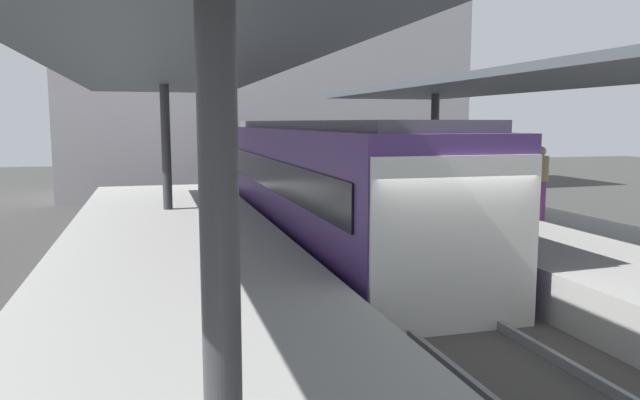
# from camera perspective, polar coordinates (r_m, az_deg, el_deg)

# --- Properties ---
(ground_plane) EXTENTS (80.00, 80.00, 0.00)m
(ground_plane) POSITION_cam_1_polar(r_m,az_deg,el_deg) (10.03, 10.23, -11.80)
(ground_plane) COLOR #383835
(platform_left) EXTENTS (4.40, 28.00, 1.00)m
(platform_left) POSITION_cam_1_polar(r_m,az_deg,el_deg) (8.96, -12.58, -10.84)
(platform_left) COLOR #9E9E99
(platform_left) RESTS_ON ground_plane
(platform_right) EXTENTS (4.40, 28.00, 1.00)m
(platform_right) POSITION_cam_1_polar(r_m,az_deg,el_deg) (11.99, 27.00, -6.82)
(platform_right) COLOR #9E9E99
(platform_right) RESTS_ON ground_plane
(track_ballast) EXTENTS (3.20, 28.00, 0.20)m
(track_ballast) POSITION_cam_1_polar(r_m,az_deg,el_deg) (10.00, 10.25, -11.26)
(track_ballast) COLOR #423F3D
(track_ballast) RESTS_ON ground_plane
(rail_near_side) EXTENTS (0.08, 28.00, 0.14)m
(rail_near_side) POSITION_cam_1_polar(r_m,az_deg,el_deg) (9.66, 6.35, -10.78)
(rail_near_side) COLOR slate
(rail_near_side) RESTS_ON track_ballast
(rail_far_side) EXTENTS (0.08, 28.00, 0.14)m
(rail_far_side) POSITION_cam_1_polar(r_m,az_deg,el_deg) (10.27, 13.94, -9.86)
(rail_far_side) COLOR slate
(rail_far_side) RESTS_ON track_ballast
(commuter_train) EXTENTS (2.78, 14.54, 3.10)m
(commuter_train) POSITION_cam_1_polar(r_m,az_deg,el_deg) (15.58, 0.08, 1.67)
(commuter_train) COLOR #472D6B
(commuter_train) RESTS_ON track_ballast
(canopy_left) EXTENTS (4.18, 21.00, 3.38)m
(canopy_left) POSITION_cam_1_polar(r_m,az_deg,el_deg) (9.97, -13.64, 12.81)
(canopy_left) COLOR #333335
(canopy_left) RESTS_ON platform_left
(canopy_right) EXTENTS (4.18, 21.00, 3.23)m
(canopy_right) POSITION_cam_1_polar(r_m,az_deg,el_deg) (12.75, 23.65, 10.53)
(canopy_right) COLOR #333335
(canopy_right) RESTS_ON platform_right
(platform_sign) EXTENTS (0.90, 0.08, 2.21)m
(platform_sign) POSITION_cam_1_polar(r_m,az_deg,el_deg) (15.75, 8.60, 4.91)
(platform_sign) COLOR #262628
(platform_sign) RESTS_ON platform_right
(passenger_near_bench) EXTENTS (0.36, 0.36, 1.71)m
(passenger_near_bench) POSITION_cam_1_polar(r_m,az_deg,el_deg) (14.94, 19.95, 1.60)
(passenger_near_bench) COLOR #7A337A
(passenger_near_bench) RESTS_ON platform_right
(station_building_backdrop) EXTENTS (18.00, 6.00, 11.00)m
(station_building_backdrop) POSITION_cam_1_polar(r_m,az_deg,el_deg) (29.08, -5.16, 11.72)
(station_building_backdrop) COLOR #B7B2B7
(station_building_backdrop) RESTS_ON ground_plane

